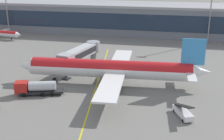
# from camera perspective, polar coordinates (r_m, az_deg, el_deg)

# --- Properties ---
(ground_plane) EXTENTS (700.00, 700.00, 0.00)m
(ground_plane) POSITION_cam_1_polar(r_m,az_deg,el_deg) (68.27, -0.51, -5.46)
(ground_plane) COLOR slate
(apron_lead_in_line) EXTENTS (11.90, 79.20, 0.01)m
(apron_lead_in_line) POSITION_cam_1_polar(r_m,az_deg,el_deg) (70.98, -3.41, -4.51)
(apron_lead_in_line) COLOR yellow
(apron_lead_in_line) RESTS_ON ground_plane
(terminal_building) EXTENTS (170.89, 20.44, 12.70)m
(terminal_building) POSITION_cam_1_polar(r_m,az_deg,el_deg) (134.59, 6.94, 9.39)
(terminal_building) COLOR slate
(terminal_building) RESTS_ON ground_plane
(main_airliner) EXTENTS (47.86, 38.02, 12.23)m
(main_airliner) POSITION_cam_1_polar(r_m,az_deg,el_deg) (75.22, -0.13, 0.20)
(main_airliner) COLOR white
(main_airliner) RESTS_ON ground_plane
(jet_bridge) EXTENTS (7.24, 18.63, 6.75)m
(jet_bridge) POSITION_cam_1_polar(r_m,az_deg,el_deg) (86.11, -5.66, 3.20)
(jet_bridge) COLOR #B2B7BC
(jet_bridge) RESTS_ON ground_plane
(fuel_tanker) EXTENTS (11.05, 5.63, 3.25)m
(fuel_tanker) POSITION_cam_1_polar(r_m,az_deg,el_deg) (72.06, -13.91, -3.19)
(fuel_tanker) COLOR #232326
(fuel_tanker) RESTS_ON ground_plane
(belt_loader) EXTENTS (4.23, 6.82, 3.49)m
(belt_loader) POSITION_cam_1_polar(r_m,az_deg,el_deg) (62.03, 13.01, -7.59)
(belt_loader) COLOR white
(belt_loader) RESTS_ON ground_plane
(apron_light_mast_1) EXTENTS (2.80, 0.50, 25.99)m
(apron_light_mast_1) POSITION_cam_1_polar(r_m,az_deg,el_deg) (121.51, 17.95, 11.76)
(apron_light_mast_1) COLOR gray
(apron_light_mast_1) RESTS_ON ground_plane
(apron_light_mast_2) EXTENTS (2.80, 0.50, 23.42)m
(apron_light_mast_2) POSITION_cam_1_polar(r_m,az_deg,el_deg) (141.18, -19.09, 11.96)
(apron_light_mast_2) COLOR gray
(apron_light_mast_2) RESTS_ON ground_plane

